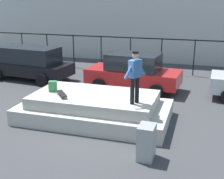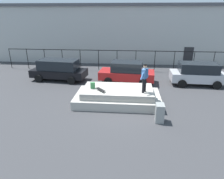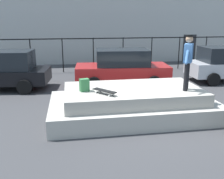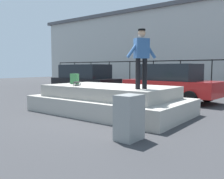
{
  "view_description": "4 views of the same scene",
  "coord_description": "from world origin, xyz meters",
  "views": [
    {
      "loc": [
        3.29,
        -9.48,
        4.34
      ],
      "look_at": [
        -0.04,
        1.41,
        0.84
      ],
      "focal_mm": 48.78,
      "sensor_mm": 36.0,
      "label": 1
    },
    {
      "loc": [
        0.31,
        -11.75,
        5.46
      ],
      "look_at": [
        -0.82,
        1.2,
        0.53
      ],
      "focal_mm": 32.56,
      "sensor_mm": 36.0,
      "label": 2
    },
    {
      "loc": [
        -2.39,
        -7.58,
        3.14
      ],
      "look_at": [
        -0.94,
        1.07,
        0.72
      ],
      "focal_mm": 41.12,
      "sensor_mm": 36.0,
      "label": 3
    },
    {
      "loc": [
        4.88,
        -6.34,
        1.58
      ],
      "look_at": [
        -0.83,
        1.08,
        0.74
      ],
      "focal_mm": 39.14,
      "sensor_mm": 36.0,
      "label": 4
    }
  ],
  "objects": [
    {
      "name": "skateboarder",
      "position": [
        1.23,
        -0.2,
        1.95
      ],
      "size": [
        0.58,
        0.86,
        1.72
      ],
      "color": "black",
      "rests_on": "concrete_ledge"
    },
    {
      "name": "backpack",
      "position": [
        -1.96,
        0.19,
        1.15
      ],
      "size": [
        0.32,
        0.26,
        0.39
      ],
      "primitive_type": "cube",
      "rotation": [
        0.0,
        0.0,
        3.4
      ],
      "color": "#33723F",
      "rests_on": "concrete_ledge"
    },
    {
      "name": "ground_plane",
      "position": [
        0.0,
        0.0,
        0.0
      ],
      "size": [
        60.0,
        60.0,
        0.0
      ],
      "primitive_type": "plane",
      "color": "#38383A"
    },
    {
      "name": "fence_row",
      "position": [
        -0.0,
        8.05,
        1.37
      ],
      "size": [
        24.06,
        0.06,
        2.04
      ],
      "color": "black",
      "rests_on": "ground_plane"
    },
    {
      "name": "car_red_sedan_mid",
      "position": [
        0.11,
        4.4,
        0.88
      ],
      "size": [
        4.59,
        2.38,
        1.75
      ],
      "color": "#B21E1E",
      "rests_on": "ground_plane"
    },
    {
      "name": "warehouse_building",
      "position": [
        0.0,
        14.6,
        3.21
      ],
      "size": [
        34.05,
        7.84,
        6.4
      ],
      "color": "#B2B2AD",
      "rests_on": "ground_plane"
    },
    {
      "name": "concrete_ledge",
      "position": [
        -0.38,
        0.32,
        0.43
      ],
      "size": [
        5.4,
        2.97,
        0.95
      ],
      "color": "#ADA89E",
      "rests_on": "ground_plane"
    },
    {
      "name": "skateboard",
      "position": [
        -1.39,
        -0.24,
        1.05
      ],
      "size": [
        0.69,
        0.76,
        0.12
      ],
      "color": "black",
      "rests_on": "concrete_ledge"
    }
  ]
}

